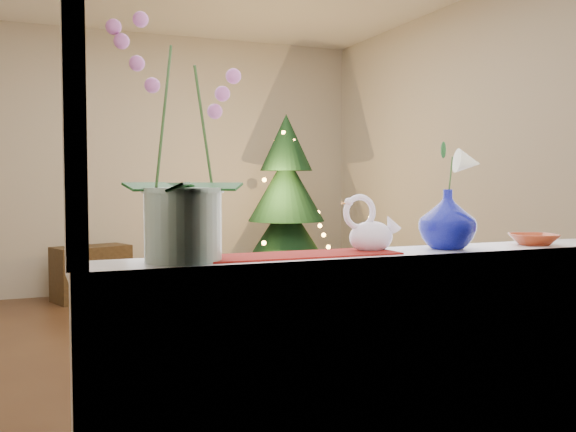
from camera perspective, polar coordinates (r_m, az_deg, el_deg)
name	(u,v)px	position (r m, az deg, el deg)	size (l,w,h in m)	color
ground	(215,347)	(4.63, -6.47, -11.46)	(5.00, 5.00, 0.00)	#3C2518
wall_back	(150,163)	(6.92, -12.15, 4.62)	(4.50, 0.10, 2.70)	beige
wall_front	(418,126)	(2.18, 11.46, 7.86)	(4.50, 0.10, 2.70)	beige
wall_right	(479,158)	(5.53, 16.60, 4.93)	(0.10, 5.00, 2.70)	beige
window_apron	(408,392)	(2.33, 10.64, -15.14)	(2.20, 0.08, 0.88)	white
windowsill	(396,257)	(2.30, 9.55, -3.59)	(2.20, 0.26, 0.04)	white
window_frame	(414,21)	(2.26, 11.13, 16.67)	(2.22, 0.06, 1.60)	white
runner	(297,255)	(2.13, 0.78, -3.48)	(0.70, 0.20, 0.01)	maroon
orchid_pot	(182,139)	(2.00, -9.37, 6.76)	(0.26, 0.26, 0.75)	silver
swan	(371,225)	(2.26, 7.41, -0.77)	(0.22, 0.10, 0.19)	white
blue_vase	(448,215)	(2.40, 13.99, 0.11)	(0.24, 0.24, 0.25)	#050963
lily	(448,154)	(2.40, 14.07, 5.33)	(0.14, 0.08, 0.19)	white
paperweight	(444,239)	(2.38, 13.67, -2.03)	(0.07, 0.07, 0.07)	white
amber_dish	(533,240)	(2.65, 20.99, -2.01)	(0.15, 0.15, 0.04)	#983417
xmas_tree	(286,206)	(6.35, -0.16, 0.85)	(0.99, 0.99, 1.82)	#12321A
side_table	(91,273)	(6.56, -17.07, -4.87)	(0.71, 0.35, 0.53)	black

